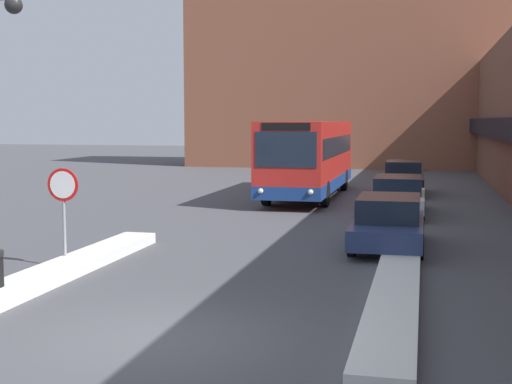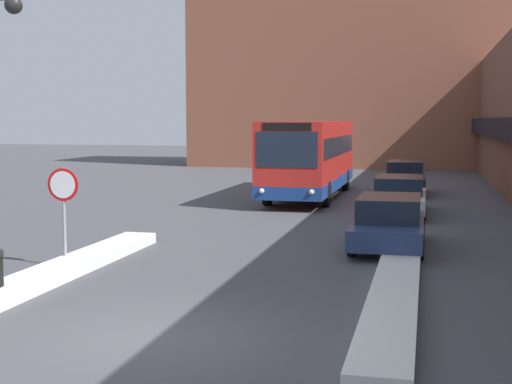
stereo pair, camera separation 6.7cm
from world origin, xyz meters
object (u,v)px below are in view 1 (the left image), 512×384
Objects in this scene: city_bus at (309,157)px; parked_car_middle at (398,195)px; parked_car_front at (389,222)px; stop_sign at (63,196)px; parked_car_back at (404,178)px.

city_bus is 6.43m from parked_car_middle.
city_bus is 2.47× the size of parked_car_front.
parked_car_middle is at bearing 90.00° from parked_car_front.
parked_car_front is 1.94× the size of stop_sign.
city_bus is 2.28× the size of parked_car_middle.
stop_sign is at bearing -100.77° from city_bus.
parked_car_front is 0.92× the size of parked_car_middle.
city_bus reaches higher than parked_car_back.
stop_sign is at bearing -122.03° from parked_car_middle.
parked_car_front is (4.05, -11.98, -1.11)m from city_bus.
city_bus reaches higher than stop_sign.
parked_car_middle is 1.06× the size of parked_car_back.
parked_car_back is 1.98× the size of stop_sign.
parked_car_back is (4.05, 2.34, -1.05)m from city_bus.
parked_car_middle is at bearing -50.29° from city_bus.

